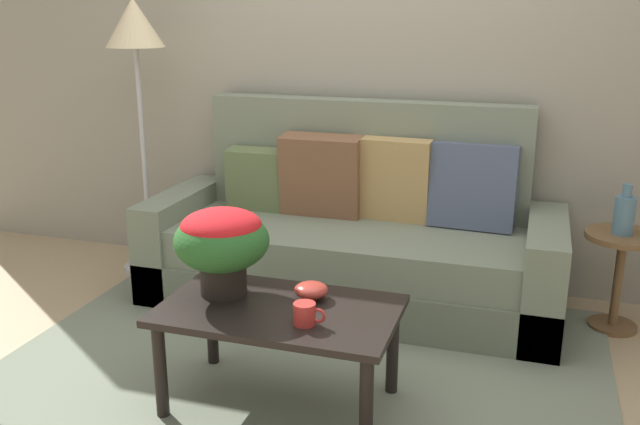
# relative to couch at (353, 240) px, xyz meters

# --- Properties ---
(ground_plane) EXTENTS (14.00, 14.00, 0.00)m
(ground_plane) POSITION_rel_couch_xyz_m (-0.01, -0.69, -0.35)
(ground_plane) COLOR tan
(wall_back) EXTENTS (6.40, 0.12, 2.62)m
(wall_back) POSITION_rel_couch_xyz_m (-0.01, 0.45, 0.96)
(wall_back) COLOR gray
(wall_back) RESTS_ON ground
(area_rug) EXTENTS (2.79, 1.89, 0.01)m
(area_rug) POSITION_rel_couch_xyz_m (-0.01, -0.75, -0.34)
(area_rug) COLOR gray
(area_rug) RESTS_ON ground
(couch) EXTENTS (2.30, 0.86, 1.12)m
(couch) POSITION_rel_couch_xyz_m (0.00, 0.00, 0.00)
(couch) COLOR #626B59
(couch) RESTS_ON ground
(coffee_table) EXTENTS (0.97, 0.58, 0.45)m
(coffee_table) POSITION_rel_couch_xyz_m (0.01, -1.20, 0.04)
(coffee_table) COLOR black
(coffee_table) RESTS_ON ground
(side_table) EXTENTS (0.38, 0.38, 0.53)m
(side_table) POSITION_rel_couch_xyz_m (1.42, 0.03, 0.01)
(side_table) COLOR brown
(side_table) RESTS_ON ground
(floor_lamp) EXTENTS (0.35, 0.35, 1.69)m
(floor_lamp) POSITION_rel_couch_xyz_m (-1.36, 0.05, 1.03)
(floor_lamp) COLOR #B2B2B7
(floor_lamp) RESTS_ON ground
(potted_plant) EXTENTS (0.40, 0.40, 0.37)m
(potted_plant) POSITION_rel_couch_xyz_m (-0.27, -1.13, 0.34)
(potted_plant) COLOR black
(potted_plant) RESTS_ON coffee_table
(coffee_mug) EXTENTS (0.13, 0.09, 0.09)m
(coffee_mug) POSITION_rel_couch_xyz_m (0.16, -1.31, 0.15)
(coffee_mug) COLOR red
(coffee_mug) RESTS_ON coffee_table
(snack_bowl) EXTENTS (0.14, 0.14, 0.07)m
(snack_bowl) POSITION_rel_couch_xyz_m (0.10, -1.08, 0.14)
(snack_bowl) COLOR #B2382D
(snack_bowl) RESTS_ON coffee_table
(table_vase) EXTENTS (0.10, 0.10, 0.26)m
(table_vase) POSITION_rel_couch_xyz_m (1.40, 0.01, 0.28)
(table_vase) COLOR slate
(table_vase) RESTS_ON side_table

